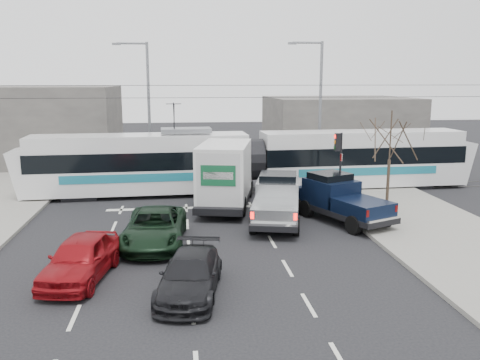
{
  "coord_description": "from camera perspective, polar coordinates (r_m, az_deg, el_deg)",
  "views": [
    {
      "loc": [
        -1.96,
        -19.59,
        6.51
      ],
      "look_at": [
        0.87,
        4.06,
        1.8
      ],
      "focal_mm": 38.0,
      "sensor_mm": 36.0,
      "label": 1
    }
  ],
  "objects": [
    {
      "name": "silver_pickup",
      "position": [
        23.76,
        4.2,
        -2.11
      ],
      "size": [
        3.31,
        6.16,
        2.13
      ],
      "rotation": [
        0.0,
        0.0,
        -0.24
      ],
      "color": "black",
      "rests_on": "ground"
    },
    {
      "name": "navy_pickup",
      "position": [
        24.13,
        11.06,
        -2.04
      ],
      "size": [
        3.79,
        5.5,
        2.18
      ],
      "rotation": [
        0.0,
        0.0,
        0.41
      ],
      "color": "black",
      "rests_on": "ground"
    },
    {
      "name": "street_lamp_far",
      "position": [
        35.68,
        -10.51,
        8.76
      ],
      "size": [
        2.38,
        0.25,
        9.0
      ],
      "color": "slate",
      "rests_on": "ground"
    },
    {
      "name": "traffic_signal",
      "position": [
        27.67,
        11.01,
        3.15
      ],
      "size": [
        0.44,
        0.44,
        3.6
      ],
      "color": "black",
      "rests_on": "ground"
    },
    {
      "name": "sidewalk_right",
      "position": [
        23.35,
        21.61,
        -5.62
      ],
      "size": [
        6.0,
        60.0,
        0.15
      ],
      "primitive_type": "cube",
      "color": "gray",
      "rests_on": "ground"
    },
    {
      "name": "red_car",
      "position": [
        17.73,
        -17.46,
        -8.37
      ],
      "size": [
        2.46,
        4.53,
        1.46
      ],
      "primitive_type": "imported",
      "rotation": [
        0.0,
        0.0,
        -0.18
      ],
      "color": "maroon",
      "rests_on": "ground"
    },
    {
      "name": "box_truck",
      "position": [
        26.23,
        -1.57,
        0.55
      ],
      "size": [
        3.73,
        7.11,
        3.38
      ],
      "rotation": [
        0.0,
        0.0,
        -0.22
      ],
      "color": "black",
      "rests_on": "ground"
    },
    {
      "name": "catenary",
      "position": [
        29.77,
        -3.03,
        6.1
      ],
      "size": [
        60.0,
        0.2,
        7.0
      ],
      "color": "black",
      "rests_on": "ground"
    },
    {
      "name": "green_car",
      "position": [
        20.68,
        -9.55,
        -5.28
      ],
      "size": [
        2.64,
        5.19,
        1.41
      ],
      "primitive_type": "imported",
      "rotation": [
        0.0,
        0.0,
        -0.06
      ],
      "color": "black",
      "rests_on": "ground"
    },
    {
      "name": "dark_car",
      "position": [
        15.93,
        -5.63,
        -10.58
      ],
      "size": [
        2.43,
        4.5,
        1.24
      ],
      "primitive_type": "imported",
      "rotation": [
        0.0,
        0.0,
        -0.17
      ],
      "color": "black",
      "rests_on": "ground"
    },
    {
      "name": "ground",
      "position": [
        20.73,
        -1.05,
        -7.11
      ],
      "size": [
        120.0,
        120.0,
        0.0
      ],
      "primitive_type": "plane",
      "color": "black",
      "rests_on": "ground"
    },
    {
      "name": "building_right",
      "position": [
        45.94,
        10.96,
        5.98
      ],
      "size": [
        12.0,
        10.0,
        5.0
      ],
      "primitive_type": "cube",
      "color": "slate",
      "rests_on": "ground"
    },
    {
      "name": "bare_tree",
      "position": [
        24.22,
        16.53,
        4.28
      ],
      "size": [
        2.4,
        2.4,
        5.0
      ],
      "color": "#47382B",
      "rests_on": "ground"
    },
    {
      "name": "street_lamp_near",
      "position": [
        34.87,
        8.72,
        8.77
      ],
      "size": [
        2.38,
        0.25,
        9.0
      ],
      "color": "slate",
      "rests_on": "ground"
    },
    {
      "name": "rails",
      "position": [
        30.36,
        -2.96,
        -1.19
      ],
      "size": [
        60.0,
        1.6,
        0.03
      ],
      "primitive_type": "cube",
      "color": "#33302D",
      "rests_on": "ground"
    },
    {
      "name": "tram",
      "position": [
        29.83,
        1.52,
        2.18
      ],
      "size": [
        25.47,
        3.56,
        5.18
      ],
      "rotation": [
        0.0,
        0.0,
        0.04
      ],
      "color": "silver",
      "rests_on": "ground"
    },
    {
      "name": "building_left",
      "position": [
        43.44,
        -23.0,
        5.67
      ],
      "size": [
        14.0,
        10.0,
        6.0
      ],
      "primitive_type": "cube",
      "color": "slate",
      "rests_on": "ground"
    }
  ]
}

